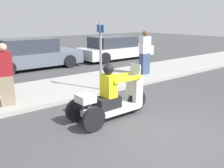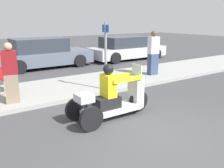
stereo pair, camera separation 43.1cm
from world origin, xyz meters
name	(u,v)px [view 1 (the left image)]	position (x,y,z in m)	size (l,w,h in m)	color
ground_plane	(164,137)	(0.00, 0.00, 0.00)	(60.00, 60.00, 0.00)	#424244
sidewalk_strip	(61,88)	(0.00, 4.60, 0.06)	(28.00, 2.80, 0.12)	#9E9E99
motorcycle_trike	(112,99)	(-0.19, 1.50, 0.49)	(2.23, 0.82, 1.39)	black
spectator_end_of_line	(6,76)	(-2.03, 3.77, 0.94)	(0.45, 0.33, 1.69)	gray
spectator_far_back	(145,53)	(3.77, 4.25, 1.00)	(0.45, 0.29, 1.83)	#38476B
parked_car_lot_center	(32,54)	(0.72, 9.03, 0.70)	(4.69, 2.11, 1.49)	slate
parked_car_lot_far	(115,48)	(5.80, 8.71, 0.66)	(4.76, 2.11, 1.39)	silver
street_sign	(101,54)	(0.89, 3.45, 1.32)	(0.08, 0.36, 2.20)	gray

